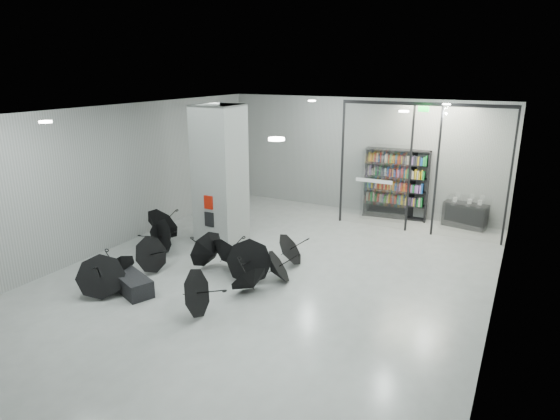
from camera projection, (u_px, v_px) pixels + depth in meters
The scene contains 10 objects.
room at pixel (261, 167), 10.64m from camera, with size 14.00×14.02×4.01m.
column at pixel (220, 175), 13.69m from camera, with size 1.20×1.20×4.00m, color slate.
fire_cabinet at pixel (208, 202), 13.35m from camera, with size 0.28×0.04×0.38m, color #A50A07.
info_panel at pixel (209, 219), 13.49m from camera, with size 0.30×0.03×0.42m, color black.
exit_sign at pixel (424, 109), 13.79m from camera, with size 0.30×0.06×0.15m, color #0CE533.
glass_partition at pixel (420, 164), 14.43m from camera, with size 5.06×0.08×4.00m.
bench at pixel (132, 284), 10.96m from camera, with size 1.26×0.54×0.40m, color black.
bookshelf at pixel (396, 184), 16.22m from camera, with size 2.15×0.43×2.36m, color black, non-canonical shape.
shop_counter at pixel (465, 215), 15.41m from camera, with size 1.33×0.53×0.80m, color black.
umbrella_cluster at pixel (195, 262), 11.93m from camera, with size 5.47×4.84×1.30m.
Camera 1 is at (5.24, -9.08, 4.95)m, focal length 30.64 mm.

